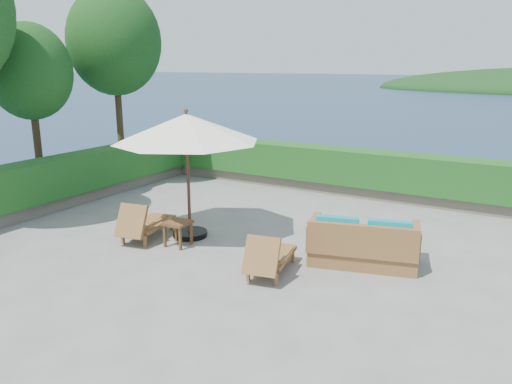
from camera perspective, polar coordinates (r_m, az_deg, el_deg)
The scene contains 14 objects.
ground at distance 10.54m, azimuth -3.61°, elevation -6.53°, with size 12.00×12.00×0.00m, color gray.
foundation at distance 11.19m, azimuth -3.48°, elevation -13.96°, with size 12.00×12.00×3.00m, color #564D44.
ocean at distance 11.95m, azimuth -3.37°, elevation -20.08°, with size 600.00×600.00×0.00m, color #172C49.
planter_wall_far at distance 15.26m, azimuth 8.08°, elevation 0.71°, with size 12.00×0.60×0.36m, color #71695B.
planter_wall_left at distance 14.24m, azimuth -22.77°, elevation -1.30°, with size 0.60×12.00×0.36m, color #71695B.
hedge_far at distance 15.11m, azimuth 8.17°, elevation 3.18°, with size 12.40×0.90×1.00m, color #154C18.
hedge_left at distance 14.08m, azimuth -23.03°, elevation 1.32°, with size 0.90×12.40×1.00m, color #154C18.
tree_mid at distance 14.71m, azimuth -24.45°, elevation 12.35°, with size 2.20×2.20×4.83m.
tree_far at distance 16.17m, azimuth -15.89°, elevation 16.20°, with size 2.80×2.80×6.03m.
patio_umbrella at distance 10.82m, azimuth -7.95°, elevation 7.11°, with size 3.42×3.42×2.86m.
lounge_left at distance 11.26m, azimuth -12.65°, elevation -3.45°, with size 0.92×1.66×0.91m.
lounge_right at distance 9.19m, azimuth 1.54°, elevation -7.33°, with size 0.89×1.59×0.87m.
side_table at distance 10.70m, azimuth -8.93°, elevation -3.84°, with size 0.53×0.53×0.54m.
wicker_loveseat at distance 9.85m, azimuth 12.10°, elevation -5.96°, with size 2.26×1.54×1.01m.
Camera 1 is at (5.49, -8.17, 3.79)m, focal length 35.00 mm.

